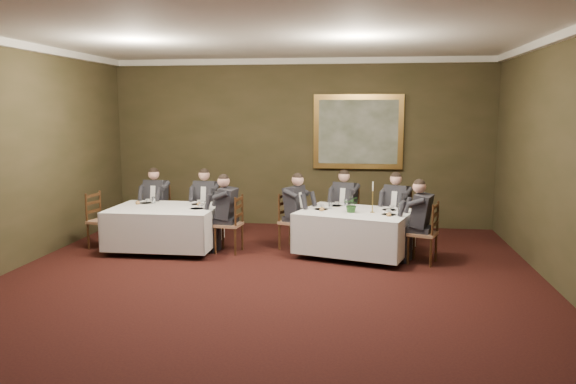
% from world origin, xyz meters
% --- Properties ---
extents(ground, '(10.00, 10.00, 0.00)m').
position_xyz_m(ground, '(0.00, 0.00, 0.00)').
color(ground, black).
rests_on(ground, ground).
extents(ceiling, '(8.00, 10.00, 0.10)m').
position_xyz_m(ceiling, '(0.00, 0.00, 3.50)').
color(ceiling, silver).
rests_on(ceiling, back_wall).
extents(back_wall, '(8.00, 0.10, 3.50)m').
position_xyz_m(back_wall, '(0.00, 5.00, 1.75)').
color(back_wall, '#312E18').
rests_on(back_wall, ground).
extents(crown_molding, '(8.00, 10.00, 0.12)m').
position_xyz_m(crown_molding, '(0.00, 0.00, 3.44)').
color(crown_molding, white).
rests_on(crown_molding, back_wall).
extents(table_main, '(2.13, 1.84, 0.67)m').
position_xyz_m(table_main, '(1.21, 2.55, 0.45)').
color(table_main, '#311B0D').
rests_on(table_main, ground).
extents(table_second, '(1.83, 1.40, 0.67)m').
position_xyz_m(table_second, '(-2.10, 2.50, 0.45)').
color(table_second, '#311B0D').
rests_on(table_second, ground).
extents(chair_main_backleft, '(0.56, 0.55, 1.00)m').
position_xyz_m(chair_main_backleft, '(1.02, 3.58, 0.28)').
color(chair_main_backleft, '#94694B').
rests_on(chair_main_backleft, ground).
extents(diner_main_backleft, '(0.54, 0.59, 1.35)m').
position_xyz_m(diner_main_backleft, '(1.01, 3.57, 0.51)').
color(diner_main_backleft, black).
rests_on(diner_main_backleft, chair_main_backleft).
extents(chair_main_backright, '(0.58, 0.57, 1.00)m').
position_xyz_m(chair_main_backright, '(1.95, 3.30, 0.28)').
color(chair_main_backright, '#94694B').
rests_on(chair_main_backright, ground).
extents(diner_main_backright, '(0.57, 0.60, 1.35)m').
position_xyz_m(diner_main_backright, '(1.94, 3.29, 0.51)').
color(diner_main_backright, black).
rests_on(diner_main_backright, chair_main_backright).
extents(chair_main_endleft, '(0.55, 0.56, 1.00)m').
position_xyz_m(chair_main_endleft, '(0.12, 2.88, 0.28)').
color(chair_main_endleft, '#94694B').
rests_on(chair_main_endleft, ground).
extents(diner_main_endleft, '(0.59, 0.55, 1.35)m').
position_xyz_m(diner_main_endleft, '(0.13, 2.88, 0.51)').
color(diner_main_endleft, black).
rests_on(diner_main_endleft, chair_main_endleft).
extents(chair_main_endright, '(0.54, 0.55, 1.00)m').
position_xyz_m(chair_main_endright, '(2.31, 2.22, 0.28)').
color(chair_main_endright, '#94694B').
rests_on(chair_main_endright, ground).
extents(diner_main_endright, '(0.58, 0.53, 1.35)m').
position_xyz_m(diner_main_endright, '(2.30, 2.22, 0.51)').
color(diner_main_endright, black).
rests_on(diner_main_endright, chair_main_endright).
extents(chair_sec_backleft, '(0.48, 0.46, 1.00)m').
position_xyz_m(chair_sec_backleft, '(-2.60, 3.44, 0.28)').
color(chair_sec_backleft, '#94694B').
rests_on(chair_sec_backleft, ground).
extents(diner_sec_backleft, '(0.45, 0.52, 1.35)m').
position_xyz_m(diner_sec_backleft, '(-2.60, 3.43, 0.51)').
color(diner_sec_backleft, black).
rests_on(diner_sec_backleft, chair_sec_backleft).
extents(chair_sec_backright, '(0.47, 0.46, 1.00)m').
position_xyz_m(chair_sec_backright, '(-1.61, 3.44, 0.28)').
color(chair_sec_backright, '#94694B').
rests_on(chair_sec_backright, ground).
extents(diner_sec_backright, '(0.45, 0.51, 1.35)m').
position_xyz_m(diner_sec_backright, '(-1.62, 3.43, 0.51)').
color(diner_sec_backright, black).
rests_on(diner_sec_backright, chair_sec_backright).
extents(chair_sec_endright, '(0.46, 0.48, 1.00)m').
position_xyz_m(chair_sec_endright, '(-0.95, 2.50, 0.28)').
color(chair_sec_endright, '#94694B').
rests_on(chair_sec_endright, ground).
extents(diner_sec_endright, '(0.52, 0.45, 1.35)m').
position_xyz_m(diner_sec_endright, '(-0.96, 2.50, 0.51)').
color(diner_sec_endright, black).
rests_on(diner_sec_endright, chair_sec_endright).
extents(chair_sec_endleft, '(0.50, 0.51, 1.00)m').
position_xyz_m(chair_sec_endleft, '(-3.26, 2.50, 0.28)').
color(chair_sec_endleft, '#94694B').
rests_on(chair_sec_endleft, ground).
extents(centerpiece, '(0.30, 0.27, 0.29)m').
position_xyz_m(centerpiece, '(1.16, 2.43, 0.91)').
color(centerpiece, '#2D5926').
rests_on(centerpiece, table_main).
extents(candlestick, '(0.08, 0.08, 0.53)m').
position_xyz_m(candlestick, '(1.50, 2.48, 0.96)').
color(candlestick, '#B59037').
rests_on(candlestick, table_main).
extents(place_setting_table_main, '(0.33, 0.31, 0.14)m').
position_xyz_m(place_setting_table_main, '(0.91, 3.08, 0.80)').
color(place_setting_table_main, white).
rests_on(place_setting_table_main, table_main).
extents(place_setting_table_second, '(0.33, 0.31, 0.14)m').
position_xyz_m(place_setting_table_second, '(-2.54, 2.91, 0.80)').
color(place_setting_table_second, white).
rests_on(place_setting_table_second, table_second).
extents(painting, '(1.84, 0.09, 1.53)m').
position_xyz_m(painting, '(1.21, 4.94, 2.00)').
color(painting, gold).
rests_on(painting, back_wall).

